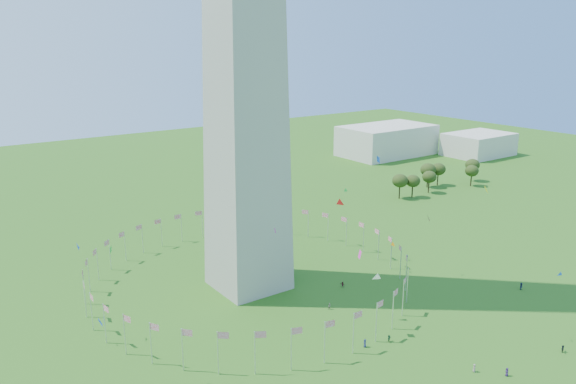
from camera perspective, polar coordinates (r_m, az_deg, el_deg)
name	(u,v)px	position (r m, az deg, el deg)	size (l,w,h in m)	color
ground	(388,377)	(113.19, 10.14, -17.98)	(600.00, 600.00, 0.00)	#235413
flag_ring	(249,269)	(145.73, -4.01, -7.81)	(80.24, 80.24, 9.00)	silver
gov_building_east_a	(387,140)	(311.61, 9.99, 5.20)	(50.00, 30.00, 16.00)	beige
gov_building_east_b	(479,144)	(323.27, 18.80, 4.61)	(35.00, 25.00, 12.00)	beige
crowd	(444,347)	(123.02, 15.53, -14.95)	(99.34, 62.79, 1.86)	maroon
kites_aloft	(352,233)	(128.33, 6.54, -4.17)	(93.98, 62.03, 35.27)	red
tree_line_east	(436,178)	(244.28, 14.84, 1.36)	(53.46, 15.65, 10.32)	#334818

